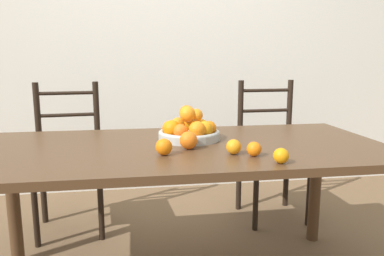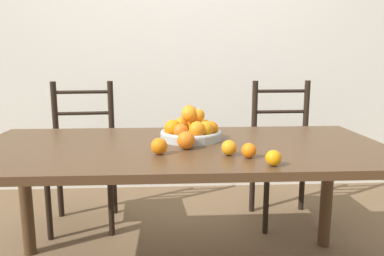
% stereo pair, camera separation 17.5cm
% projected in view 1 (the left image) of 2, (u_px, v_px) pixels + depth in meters
% --- Properties ---
extents(wall_back, '(8.00, 0.06, 2.60)m').
position_uv_depth(wall_back, '(158.00, 37.00, 3.11)').
color(wall_back, silver).
rests_on(wall_back, ground_plane).
extents(dining_table, '(1.91, 0.90, 0.73)m').
position_uv_depth(dining_table, '(182.00, 163.00, 1.75)').
color(dining_table, '#4C331E').
rests_on(dining_table, ground_plane).
extents(fruit_bowl, '(0.30, 0.30, 0.17)m').
position_uv_depth(fruit_bowl, '(189.00, 130.00, 1.85)').
color(fruit_bowl, '#B2B7B2').
rests_on(fruit_bowl, dining_table).
extents(orange_loose_0, '(0.06, 0.06, 0.06)m').
position_uv_depth(orange_loose_0, '(234.00, 147.00, 1.57)').
color(orange_loose_0, orange).
rests_on(orange_loose_0, dining_table).
extents(orange_loose_1, '(0.08, 0.08, 0.08)m').
position_uv_depth(orange_loose_1, '(188.00, 140.00, 1.65)').
color(orange_loose_1, orange).
rests_on(orange_loose_1, dining_table).
extents(orange_loose_2, '(0.07, 0.07, 0.07)m').
position_uv_depth(orange_loose_2, '(164.00, 147.00, 1.55)').
color(orange_loose_2, orange).
rests_on(orange_loose_2, dining_table).
extents(orange_loose_3, '(0.06, 0.06, 0.06)m').
position_uv_depth(orange_loose_3, '(281.00, 156.00, 1.43)').
color(orange_loose_3, orange).
rests_on(orange_loose_3, dining_table).
extents(orange_loose_4, '(0.06, 0.06, 0.06)m').
position_uv_depth(orange_loose_4, '(254.00, 149.00, 1.53)').
color(orange_loose_4, orange).
rests_on(orange_loose_4, dining_table).
extents(chair_left, '(0.46, 0.44, 0.97)m').
position_uv_depth(chair_left, '(69.00, 162.00, 2.45)').
color(chair_left, black).
rests_on(chair_left, ground_plane).
extents(chair_right, '(0.43, 0.41, 0.97)m').
position_uv_depth(chair_right, '(271.00, 153.00, 2.66)').
color(chair_right, black).
rests_on(chair_right, ground_plane).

